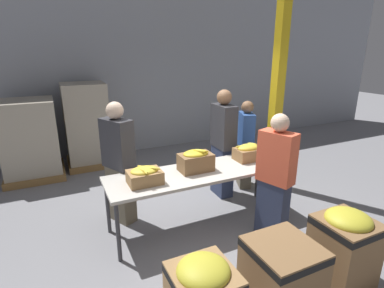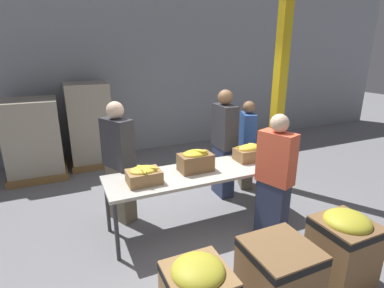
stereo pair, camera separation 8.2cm
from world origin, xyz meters
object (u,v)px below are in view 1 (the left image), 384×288
at_px(banana_box_2, 248,152).
at_px(donation_bin_1, 281,275).
at_px(volunteer_1, 275,179).
at_px(volunteer_3, 119,164).
at_px(volunteer_2, 245,145).
at_px(banana_box_0, 145,175).
at_px(banana_box_1, 196,160).
at_px(pallet_stack_0, 31,140).
at_px(pallet_stack_1, 87,126).
at_px(volunteer_0, 223,145).
at_px(support_pillar, 279,74).
at_px(donation_bin_2, 344,245).
at_px(sorting_table, 201,175).

xyz_separation_m(banana_box_2, donation_bin_1, (-0.83, -1.74, -0.55)).
distance_m(volunteer_1, volunteer_3, 2.10).
bearing_deg(volunteer_2, volunteer_1, 0.76).
distance_m(banana_box_0, volunteer_1, 1.63).
bearing_deg(banana_box_1, pallet_stack_0, 126.82).
relative_size(banana_box_0, banana_box_2, 0.99).
bearing_deg(banana_box_2, pallet_stack_1, 123.16).
bearing_deg(volunteer_0, support_pillar, 87.85).
bearing_deg(donation_bin_2, volunteer_0, 92.16).
xyz_separation_m(sorting_table, volunteer_0, (0.75, 0.67, 0.14)).
xyz_separation_m(donation_bin_1, support_pillar, (1.73, 2.25, 1.62)).
height_order(banana_box_0, volunteer_3, volunteer_3).
height_order(banana_box_2, donation_bin_1, banana_box_2).
relative_size(volunteer_2, donation_bin_2, 1.86).
bearing_deg(support_pillar, pallet_stack_1, 139.08).
distance_m(volunteer_3, donation_bin_1, 2.48).
height_order(sorting_table, volunteer_2, volunteer_2).
distance_m(sorting_table, banana_box_1, 0.22).
xyz_separation_m(sorting_table, pallet_stack_1, (-1.12, 3.09, 0.11)).
bearing_deg(volunteer_2, banana_box_0, -45.79).
xyz_separation_m(banana_box_1, volunteer_2, (1.33, 0.74, -0.18)).
relative_size(banana_box_2, volunteer_2, 0.27).
bearing_deg(donation_bin_2, pallet_stack_0, 123.64).
xyz_separation_m(banana_box_0, volunteer_2, (2.08, 0.84, -0.14)).
bearing_deg(pallet_stack_0, banana_box_2, -42.76).
xyz_separation_m(banana_box_0, support_pillar, (2.54, 0.66, 1.09)).
relative_size(volunteer_2, pallet_stack_1, 0.89).
relative_size(banana_box_1, volunteer_0, 0.25).
height_order(sorting_table, pallet_stack_0, pallet_stack_0).
distance_m(sorting_table, volunteer_3, 1.15).
bearing_deg(volunteer_0, banana_box_2, 10.64).
height_order(volunteer_3, donation_bin_2, volunteer_3).
bearing_deg(support_pillar, volunteer_0, 176.25).
xyz_separation_m(banana_box_2, volunteer_3, (-1.82, 0.49, -0.06)).
xyz_separation_m(banana_box_2, pallet_stack_1, (-1.96, 3.00, -0.06)).
relative_size(volunteer_3, pallet_stack_0, 1.15).
bearing_deg(banana_box_1, volunteer_2, 28.94).
distance_m(banana_box_0, pallet_stack_1, 3.16).
bearing_deg(volunteer_1, volunteer_0, -20.66).
xyz_separation_m(banana_box_0, banana_box_2, (1.64, 0.15, 0.01)).
relative_size(sorting_table, support_pillar, 0.64).
xyz_separation_m(support_pillar, pallet_stack_0, (-3.92, 2.27, -1.26)).
xyz_separation_m(banana_box_1, volunteer_1, (0.76, -0.72, -0.13)).
relative_size(banana_box_0, volunteer_0, 0.23).
xyz_separation_m(volunteer_2, pallet_stack_0, (-3.46, 2.10, -0.03)).
relative_size(banana_box_0, banana_box_1, 0.91).
height_order(volunteer_3, pallet_stack_0, volunteer_3).
bearing_deg(pallet_stack_1, volunteer_2, -43.84).
distance_m(banana_box_0, donation_bin_1, 1.87).
relative_size(donation_bin_2, pallet_stack_1, 0.48).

